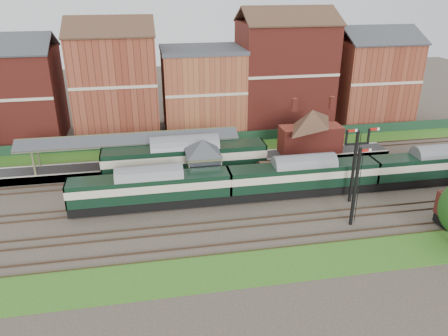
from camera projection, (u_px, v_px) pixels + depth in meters
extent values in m
plane|color=#473D33|center=(235.00, 200.00, 47.22)|extent=(160.00, 160.00, 0.00)
cube|color=#2D6619|center=(212.00, 148.00, 61.62)|extent=(90.00, 4.50, 0.06)
cube|color=#2D6619|center=(265.00, 266.00, 36.39)|extent=(90.00, 5.00, 0.06)
cube|color=#193823|center=(210.00, 138.00, 63.13)|extent=(90.00, 0.12, 1.50)
cube|color=#2D2D2D|center=(181.00, 164.00, 54.97)|extent=(55.00, 3.40, 1.00)
cube|color=#667C58|center=(204.00, 180.00, 49.16)|extent=(3.40, 3.20, 2.40)
cube|color=brown|center=(203.00, 162.00, 48.28)|extent=(3.60, 3.40, 2.00)
pyramid|color=#383A3F|center=(203.00, 146.00, 47.56)|extent=(5.40, 5.40, 1.60)
cube|color=maroon|center=(272.00, 175.00, 50.54)|extent=(3.00, 2.40, 2.20)
cube|color=#4C3323|center=(274.00, 166.00, 49.37)|extent=(3.20, 1.34, 0.79)
cube|color=#4C3323|center=(271.00, 161.00, 50.54)|extent=(3.20, 1.34, 0.79)
cube|color=maroon|center=(310.00, 139.00, 56.90)|extent=(8.00, 3.00, 3.50)
pyramid|color=#4C3323|center=(312.00, 118.00, 55.76)|extent=(8.10, 8.10, 2.20)
cube|color=maroon|center=(294.00, 115.00, 55.14)|extent=(0.60, 0.60, 1.60)
cube|color=maroon|center=(331.00, 113.00, 55.97)|extent=(0.60, 0.60, 1.60)
cube|color=brown|center=(33.00, 162.00, 50.08)|extent=(0.22, 0.22, 3.40)
cube|color=brown|center=(218.00, 142.00, 56.09)|extent=(0.22, 0.22, 3.40)
cube|color=#383A3F|center=(129.00, 139.00, 51.47)|extent=(26.00, 1.99, 0.90)
cube|color=#383A3F|center=(130.00, 134.00, 53.18)|extent=(26.00, 1.99, 0.90)
cube|color=brown|center=(129.00, 134.00, 52.17)|extent=(26.00, 0.20, 0.20)
cube|color=black|center=(354.00, 167.00, 45.36)|extent=(0.25, 0.25, 8.00)
cube|color=black|center=(357.00, 144.00, 44.32)|extent=(2.60, 0.18, 0.18)
cube|color=#B2140F|center=(352.00, 131.00, 43.63)|extent=(1.10, 0.08, 0.25)
cube|color=#B2140F|center=(375.00, 129.00, 44.03)|extent=(1.10, 0.08, 0.25)
cube|color=black|center=(355.00, 188.00, 40.97)|extent=(0.25, 0.25, 8.00)
cube|color=#B2140F|center=(366.00, 150.00, 39.58)|extent=(1.10, 0.08, 0.25)
cube|color=maroon|center=(9.00, 96.00, 62.48)|extent=(14.00, 10.00, 13.00)
cube|color=maroon|center=(116.00, 85.00, 64.57)|extent=(12.00, 10.00, 15.00)
cube|color=#9F5733|center=(203.00, 91.00, 67.34)|extent=(12.00, 10.00, 12.00)
cube|color=maroon|center=(284.00, 75.00, 68.70)|extent=(14.00, 10.00, 16.00)
cube|color=maroon|center=(371.00, 81.00, 71.80)|extent=(12.00, 10.00, 13.00)
cube|color=black|center=(151.00, 202.00, 45.45)|extent=(16.53, 2.31, 1.01)
cube|color=black|center=(150.00, 187.00, 44.77)|extent=(16.53, 2.57, 2.39)
cube|color=beige|center=(150.00, 185.00, 44.66)|extent=(16.55, 2.61, 0.83)
cube|color=slate|center=(149.00, 175.00, 44.24)|extent=(16.53, 2.57, 0.55)
cube|color=black|center=(302.00, 189.00, 48.20)|extent=(16.53, 2.31, 1.01)
cube|color=black|center=(303.00, 175.00, 47.52)|extent=(16.53, 2.57, 2.39)
cube|color=beige|center=(303.00, 173.00, 47.41)|extent=(16.55, 2.61, 0.83)
cube|color=slate|center=(304.00, 164.00, 46.99)|extent=(16.53, 2.57, 0.55)
cube|color=black|center=(437.00, 177.00, 50.96)|extent=(16.53, 2.31, 1.01)
cube|color=black|center=(440.00, 164.00, 50.28)|extent=(16.53, 2.57, 2.39)
cube|color=beige|center=(440.00, 162.00, 50.16)|extent=(16.55, 2.61, 0.83)
cube|color=slate|center=(442.00, 153.00, 49.74)|extent=(16.53, 2.57, 0.55)
cube|color=black|center=(186.00, 173.00, 51.99)|extent=(19.10, 2.67, 1.17)
cube|color=black|center=(185.00, 158.00, 51.20)|extent=(19.10, 2.97, 2.76)
cube|color=beige|center=(185.00, 155.00, 51.07)|extent=(19.12, 3.01, 0.95)
cube|color=slate|center=(184.00, 145.00, 50.58)|extent=(19.10, 2.97, 0.64)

